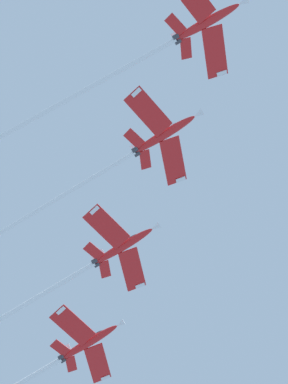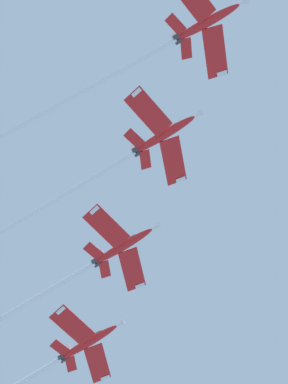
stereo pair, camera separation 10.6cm
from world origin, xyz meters
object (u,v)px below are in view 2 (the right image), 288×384
at_px(jet_fourth, 33,375).
at_px(jet_third, 69,278).
at_px(jet_second, 124,158).
at_px(jet_lead, 156,50).

bearing_deg(jet_fourth, jet_third, -58.85).
relative_size(jet_second, jet_fourth, 0.96).
xyz_separation_m(jet_second, jet_third, (-13.59, 19.25, -6.11)).
height_order(jet_second, jet_fourth, jet_second).
bearing_deg(jet_fourth, jet_lead, -58.63).
height_order(jet_third, jet_fourth, jet_third).
distance_m(jet_lead, jet_third, 43.35).
bearing_deg(jet_fourth, jet_second, -56.62).
xyz_separation_m(jet_lead, jet_second, (-8.34, 16.58, -4.57)).
relative_size(jet_lead, jet_third, 0.99).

